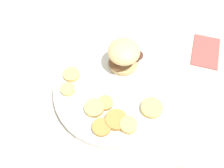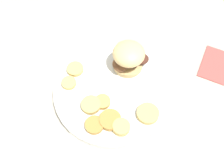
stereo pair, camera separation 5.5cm
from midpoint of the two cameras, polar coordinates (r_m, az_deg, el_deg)
ground_plane at (r=0.70m, az=2.24°, el=-2.12°), size 4.00×4.00×0.00m
dinner_plate at (r=0.69m, az=2.27°, el=-1.63°), size 0.31×0.31×0.02m
sandwich at (r=0.69m, az=6.11°, el=5.60°), size 0.10×0.11×0.08m
potato_round_0 at (r=0.65m, az=10.21°, el=-6.52°), size 0.06×0.06×0.01m
potato_round_1 at (r=0.63m, az=4.57°, el=-9.53°), size 0.04×0.04×0.02m
potato_round_2 at (r=0.69m, az=-7.15°, el=0.08°), size 0.04×0.04×0.01m
potato_round_3 at (r=0.63m, az=-1.37°, el=-9.11°), size 0.05×0.05×0.01m
potato_round_4 at (r=0.66m, az=-0.00°, el=-3.88°), size 0.04×0.04×0.01m
potato_round_5 at (r=0.71m, az=-6.07°, el=2.86°), size 0.04×0.04×0.01m
potato_round_6 at (r=0.65m, az=-2.22°, el=-4.75°), size 0.05×0.05×0.01m
potato_round_7 at (r=0.64m, az=2.10°, el=-8.01°), size 0.05×0.05×0.01m
fork at (r=0.78m, az=-13.60°, el=5.20°), size 0.06×0.15×0.00m
napkin at (r=0.81m, az=23.43°, el=3.82°), size 0.09×0.12×0.01m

